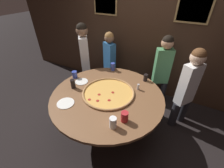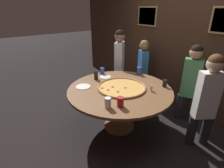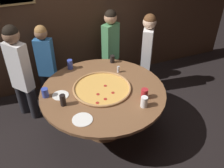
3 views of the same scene
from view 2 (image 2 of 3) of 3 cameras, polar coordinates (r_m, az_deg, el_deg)
name	(u,v)px [view 2 (image 2 of 3)]	position (r m, az deg, el deg)	size (l,w,h in m)	color
ground_plane	(119,126)	(3.19, 2.32, -13.58)	(24.00, 24.00, 0.00)	black
back_wall	(178,43)	(3.67, 20.71, 12.50)	(6.40, 0.08, 2.60)	#3D281C
dining_table	(120,95)	(2.85, 2.53, -3.68)	(1.66, 1.66, 0.74)	brown
giant_pizza	(122,87)	(2.81, 3.14, -1.02)	(0.78, 0.78, 0.03)	#E5A84C
drink_cup_near_right	(108,103)	(2.25, -1.38, -6.12)	(0.08, 0.08, 0.14)	white
drink_cup_centre_back	(96,76)	(3.13, -5.24, 2.78)	(0.07, 0.07, 0.15)	black
drink_cup_far_left	(102,71)	(3.40, -3.23, 4.32)	(0.09, 0.09, 0.12)	#384CB7
drink_cup_by_shaker	(120,102)	(2.28, 2.75, -5.88)	(0.09, 0.09, 0.14)	#B22328
drink_cup_far_right	(165,83)	(2.96, 16.83, 0.22)	(0.07, 0.07, 0.12)	black
drink_cup_beside_pizza	(139,71)	(3.39, 8.81, 4.24)	(0.08, 0.08, 0.15)	#384CB7
white_plate_right_side	(105,77)	(3.25, -2.22, 2.34)	(0.21, 0.21, 0.01)	white
white_plate_left_side	(83,87)	(2.89, -9.40, -0.83)	(0.24, 0.24, 0.01)	white
condiment_shaker	(151,88)	(2.76, 12.72, -1.29)	(0.04, 0.04, 0.10)	silver
diner_far_right	(191,80)	(3.28, 24.36, 1.25)	(0.37, 0.27, 1.40)	#232328
diner_centre_back	(143,66)	(3.90, 9.98, 5.70)	(0.34, 0.26, 1.31)	#232328
diner_side_left	(207,97)	(2.74, 28.56, -3.84)	(0.30, 0.36, 1.40)	#232328
diner_side_right	(119,60)	(3.93, 2.42, 7.87)	(0.34, 0.38, 1.50)	#232328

